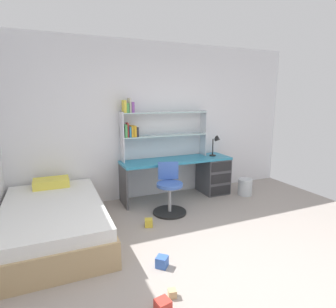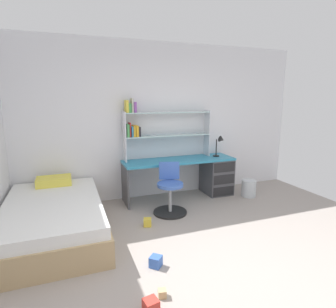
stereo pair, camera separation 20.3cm
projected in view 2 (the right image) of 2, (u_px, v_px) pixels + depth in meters
The scene contains 12 objects.
ground_plane at pixel (243, 289), 2.59m from camera, with size 5.65×6.50×0.02m, color #9E938C.
room_shell at pixel (85, 135), 3.09m from camera, with size 5.65×6.50×2.70m.
desk at pixel (206, 173), 5.06m from camera, with size 1.97×0.56×0.70m.
bookshelf_hutch at pixel (156, 126), 4.73m from camera, with size 1.56×0.22×1.06m.
desk_lamp at pixel (220, 143), 5.02m from camera, with size 0.20×0.17×0.38m.
swivel_chair at pixel (170, 194), 4.26m from camera, with size 0.52×0.52×0.78m.
bed_platform at pixel (54, 218), 3.57m from camera, with size 1.23×2.02×0.58m.
waste_bin at pixel (249, 188), 5.00m from camera, with size 0.26×0.26×0.30m, color silver.
toy_block_natural_0 at pixel (162, 293), 2.47m from camera, with size 0.07×0.07×0.07m, color tan.
toy_block_blue_1 at pixel (156, 261), 2.91m from camera, with size 0.12×0.12×0.12m, color #3860B7.
toy_block_yellow_2 at pixel (148, 222), 3.85m from camera, with size 0.11×0.11×0.11m, color gold.
toy_block_red_3 at pixel (151, 306), 2.29m from camera, with size 0.12×0.12×0.12m, color red.
Camera 2 is at (-1.45, -1.90, 1.75)m, focal length 29.44 mm.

